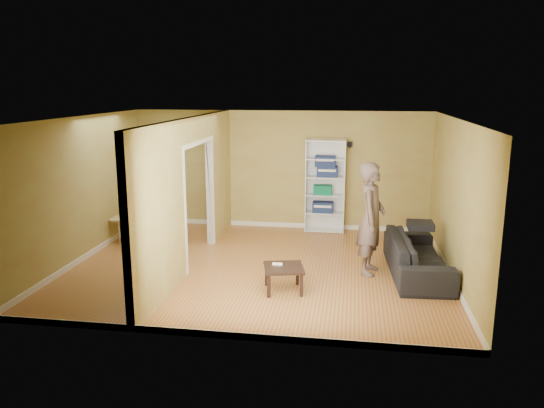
{
  "coord_description": "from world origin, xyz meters",
  "views": [
    {
      "loc": [
        1.57,
        -8.75,
        3.13
      ],
      "look_at": [
        0.2,
        0.2,
        1.1
      ],
      "focal_mm": 35.0,
      "sensor_mm": 36.0,
      "label": 1
    }
  ],
  "objects_px": {
    "sofa": "(417,250)",
    "chair_far": "(165,212)",
    "chair_left": "(118,217)",
    "coffee_table": "(284,270)",
    "person": "(372,209)",
    "dining_table": "(155,213)",
    "chair_near": "(150,228)",
    "bookshelf": "(325,186)"
  },
  "relations": [
    {
      "from": "chair_left",
      "to": "chair_far",
      "type": "bearing_deg",
      "value": 142.69
    },
    {
      "from": "sofa",
      "to": "bookshelf",
      "type": "bearing_deg",
      "value": 30.06
    },
    {
      "from": "person",
      "to": "sofa",
      "type": "bearing_deg",
      "value": -77.31
    },
    {
      "from": "chair_far",
      "to": "sofa",
      "type": "bearing_deg",
      "value": 166.0
    },
    {
      "from": "chair_left",
      "to": "dining_table",
      "type": "bearing_deg",
      "value": 108.41
    },
    {
      "from": "person",
      "to": "chair_left",
      "type": "bearing_deg",
      "value": 87.4
    },
    {
      "from": "bookshelf",
      "to": "coffee_table",
      "type": "xyz_separation_m",
      "value": [
        -0.43,
        -3.65,
        -0.67
      ]
    },
    {
      "from": "sofa",
      "to": "chair_far",
      "type": "distance_m",
      "value": 5.28
    },
    {
      "from": "person",
      "to": "bookshelf",
      "type": "relative_size",
      "value": 1.11
    },
    {
      "from": "chair_far",
      "to": "person",
      "type": "bearing_deg",
      "value": 162.51
    },
    {
      "from": "dining_table",
      "to": "chair_left",
      "type": "xyz_separation_m",
      "value": [
        -0.81,
        0.02,
        -0.12
      ]
    },
    {
      "from": "coffee_table",
      "to": "chair_near",
      "type": "relative_size",
      "value": 0.62
    },
    {
      "from": "chair_near",
      "to": "chair_far",
      "type": "relative_size",
      "value": 0.93
    },
    {
      "from": "sofa",
      "to": "coffee_table",
      "type": "distance_m",
      "value": 2.39
    },
    {
      "from": "chair_far",
      "to": "bookshelf",
      "type": "bearing_deg",
      "value": -160.28
    },
    {
      "from": "dining_table",
      "to": "chair_far",
      "type": "xyz_separation_m",
      "value": [
        -0.0,
        0.55,
        -0.1
      ]
    },
    {
      "from": "sofa",
      "to": "chair_far",
      "type": "xyz_separation_m",
      "value": [
        -5.02,
        1.64,
        0.09
      ]
    },
    {
      "from": "coffee_table",
      "to": "person",
      "type": "bearing_deg",
      "value": 37.93
    },
    {
      "from": "bookshelf",
      "to": "chair_left",
      "type": "height_order",
      "value": "bookshelf"
    },
    {
      "from": "dining_table",
      "to": "bookshelf",
      "type": "bearing_deg",
      "value": 23.93
    },
    {
      "from": "coffee_table",
      "to": "dining_table",
      "type": "height_order",
      "value": "dining_table"
    },
    {
      "from": "bookshelf",
      "to": "dining_table",
      "type": "xyz_separation_m",
      "value": [
        -3.32,
        -1.47,
        -0.38
      ]
    },
    {
      "from": "dining_table",
      "to": "chair_near",
      "type": "xyz_separation_m",
      "value": [
        0.1,
        -0.58,
        -0.14
      ]
    },
    {
      "from": "person",
      "to": "chair_left",
      "type": "height_order",
      "value": "person"
    },
    {
      "from": "dining_table",
      "to": "chair_left",
      "type": "bearing_deg",
      "value": 178.84
    },
    {
      "from": "dining_table",
      "to": "chair_near",
      "type": "relative_size",
      "value": 1.17
    },
    {
      "from": "bookshelf",
      "to": "chair_near",
      "type": "distance_m",
      "value": 3.86
    },
    {
      "from": "bookshelf",
      "to": "chair_far",
      "type": "bearing_deg",
      "value": -164.39
    },
    {
      "from": "person",
      "to": "chair_near",
      "type": "height_order",
      "value": "person"
    },
    {
      "from": "sofa",
      "to": "chair_far",
      "type": "relative_size",
      "value": 2.16
    },
    {
      "from": "coffee_table",
      "to": "chair_near",
      "type": "height_order",
      "value": "chair_near"
    },
    {
      "from": "person",
      "to": "dining_table",
      "type": "relative_size",
      "value": 2.0
    },
    {
      "from": "chair_left",
      "to": "coffee_table",
      "type": "bearing_deg",
      "value": 78.99
    },
    {
      "from": "sofa",
      "to": "chair_far",
      "type": "height_order",
      "value": "chair_far"
    },
    {
      "from": "sofa",
      "to": "chair_near",
      "type": "xyz_separation_m",
      "value": [
        -4.92,
        0.51,
        0.05
      ]
    },
    {
      "from": "sofa",
      "to": "dining_table",
      "type": "distance_m",
      "value": 5.14
    },
    {
      "from": "dining_table",
      "to": "coffee_table",
      "type": "bearing_deg",
      "value": -36.91
    },
    {
      "from": "person",
      "to": "dining_table",
      "type": "xyz_separation_m",
      "value": [
        -4.23,
        1.13,
        -0.5
      ]
    },
    {
      "from": "dining_table",
      "to": "person",
      "type": "bearing_deg",
      "value": -14.95
    },
    {
      "from": "chair_near",
      "to": "chair_left",
      "type": "bearing_deg",
      "value": 161.74
    },
    {
      "from": "sofa",
      "to": "coffee_table",
      "type": "xyz_separation_m",
      "value": [
        -2.13,
        -1.08,
        -0.09
      ]
    },
    {
      "from": "chair_near",
      "to": "coffee_table",
      "type": "bearing_deg",
      "value": -14.86
    }
  ]
}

